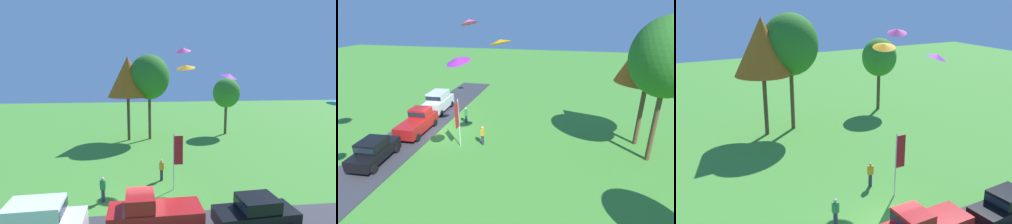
% 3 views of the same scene
% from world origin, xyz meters
% --- Properties ---
extents(ground_plane, '(120.00, 120.00, 0.00)m').
position_xyz_m(ground_plane, '(0.00, 0.00, 0.00)').
color(ground_plane, '#478E33').
extents(pavement_strip, '(36.00, 4.40, 0.06)m').
position_xyz_m(pavement_strip, '(0.00, -2.28, 0.03)').
color(pavement_strip, '#38383D').
rests_on(pavement_strip, ground).
extents(car_suv_mid_row, '(4.68, 2.22, 2.28)m').
position_xyz_m(car_suv_mid_row, '(-5.26, -2.49, 1.30)').
color(car_suv_mid_row, white).
rests_on(car_suv_mid_row, ground).
extents(car_pickup_near_entrance, '(5.05, 2.15, 2.14)m').
position_xyz_m(car_pickup_near_entrance, '(0.36, -1.84, 1.11)').
color(car_pickup_near_entrance, red).
rests_on(car_pickup_near_entrance, ground).
extents(car_sedan_by_flagpole, '(4.51, 2.19, 1.84)m').
position_xyz_m(car_sedan_by_flagpole, '(5.97, -2.26, 1.04)').
color(car_sedan_by_flagpole, black).
rests_on(car_sedan_by_flagpole, ground).
extents(person_beside_suv, '(0.36, 0.24, 1.71)m').
position_xyz_m(person_beside_suv, '(1.44, 4.86, 0.88)').
color(person_beside_suv, '#2D334C').
rests_on(person_beside_suv, ground).
extents(person_on_lawn, '(0.36, 0.24, 1.71)m').
position_xyz_m(person_on_lawn, '(-2.69, 1.79, 0.88)').
color(person_on_lawn, '#2D334C').
rests_on(person_on_lawn, ground).
extents(tree_far_right, '(4.93, 4.93, 10.41)m').
position_xyz_m(tree_far_right, '(-1.64, 17.72, 7.91)').
color(tree_far_right, brown).
rests_on(tree_far_right, ground).
extents(tree_lone_near, '(5.06, 5.06, 10.68)m').
position_xyz_m(tree_lone_near, '(1.00, 18.05, 7.87)').
color(tree_lone_near, brown).
rests_on(tree_lone_near, ground).
extents(flag_banner, '(0.71, 0.08, 4.24)m').
position_xyz_m(flag_banner, '(2.40, 3.11, 2.69)').
color(flag_banner, silver).
rests_on(flag_banner, ground).
extents(kite_delta_trailing_tail, '(1.94, 1.94, 0.67)m').
position_xyz_m(kite_delta_trailing_tail, '(6.86, 5.37, 8.25)').
color(kite_delta_trailing_tail, purple).
extents(kite_delta_topmost, '(2.14, 2.15, 0.65)m').
position_xyz_m(kite_delta_topmost, '(3.68, 7.05, 8.96)').
color(kite_delta_topmost, orange).
extents(kite_delta_high_left, '(1.63, 1.64, 0.61)m').
position_xyz_m(kite_delta_high_left, '(3.04, 4.72, 10.16)').
color(kite_delta_high_left, '#EA4C9E').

